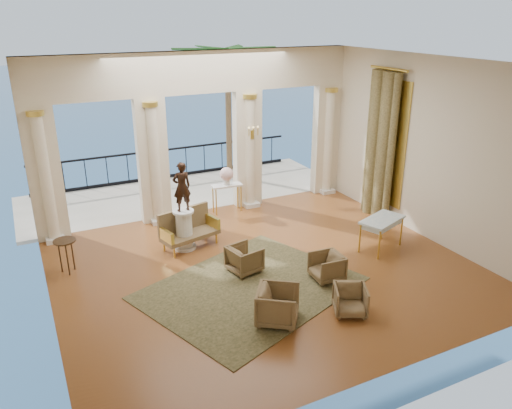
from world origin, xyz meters
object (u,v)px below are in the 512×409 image
armchair_d (244,258)px  pedestal (184,230)px  settee (188,228)px  armchair_a (278,304)px  console_table (227,189)px  side_table (65,245)px  armchair_b (350,299)px  statue (182,187)px  armchair_c (327,266)px  game_table (382,222)px

armchair_d → pedestal: (-0.82, 1.70, 0.14)m
armchair_d → settee: size_ratio=0.44×
settee → armchair_a: bearing=-97.9°
settee → console_table: 2.42m
pedestal → settee: bearing=37.6°
settee → side_table: size_ratio=1.96×
armchair_b → console_table: 5.86m
armchair_a → statue: statue is taller
armchair_c → armchair_d: armchair_d is taller
armchair_c → armchair_a: bearing=-57.5°
armchair_d → game_table: game_table is taller
armchair_a → game_table: game_table is taller
armchair_a → game_table: 4.07m
statue → pedestal: bearing=-90.6°
armchair_d → statue: size_ratio=0.56×
armchair_a → statue: size_ratio=0.64×
settee → side_table: settee is taller
armchair_b → pedestal: bearing=142.0°
armchair_a → armchair_c: size_ratio=1.17×
armchair_a → armchair_d: armchair_a is taller
game_table → side_table: bearing=142.7°
armchair_b → side_table: size_ratio=0.80×
side_table → armchair_b: bearing=-41.4°
side_table → pedestal: bearing=0.0°
armchair_d → statue: (-0.82, 1.70, 1.26)m
armchair_a → console_table: 5.65m
armchair_b → statue: size_ratio=0.52×
game_table → armchair_c: bearing=178.1°
armchair_d → side_table: bearing=52.5°
game_table → statue: size_ratio=1.09×
settee → game_table: bearing=-42.4°
armchair_b → settee: size_ratio=0.41×
pedestal → side_table: bearing=180.0°
armchair_c → statue: 3.82m
settee → game_table: settee is taller
game_table → pedestal: (-4.28, 2.13, -0.23)m
game_table → armchair_d: bearing=152.5°
game_table → statue: statue is taller
armchair_d → statue: statue is taller
armchair_d → game_table: (3.46, -0.43, 0.37)m
settee → statue: size_ratio=1.28×
settee → side_table: (-2.84, -0.09, 0.21)m
pedestal → armchair_d: bearing=-64.4°
armchair_c → statue: (-2.26, 2.81, 1.27)m
settee → statue: 1.14m
settee → armchair_c: bearing=-67.8°
armchair_a → settee: (-0.43, 3.83, 0.08)m
statue → console_table: bearing=-137.7°
armchair_b → pedestal: 4.54m
armchair_a → armchair_c: armchair_a is taller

